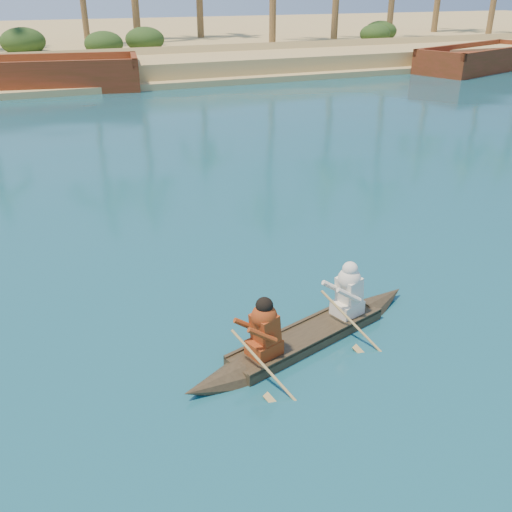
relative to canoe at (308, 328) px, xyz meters
name	(u,v)px	position (x,y,z in m)	size (l,w,h in m)	color
ground	(336,232)	(2.84, 4.00, -0.27)	(160.00, 160.00, 0.00)	#0B374A
sandy_embankment	(87,43)	(2.84, 50.89, 0.26)	(150.00, 51.00, 1.50)	tan
shrub_cluster	(114,52)	(2.84, 35.50, 0.93)	(100.00, 6.00, 2.40)	#1C3A15
canoe	(308,328)	(0.00, 0.00, 0.00)	(5.01, 2.12, 1.39)	#3F3422
barge_mid	(24,77)	(-3.40, 28.80, 0.48)	(13.27, 6.29, 2.12)	maroon
barge_right	(482,60)	(27.02, 26.00, 0.40)	(12.03, 7.31, 1.90)	maroon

